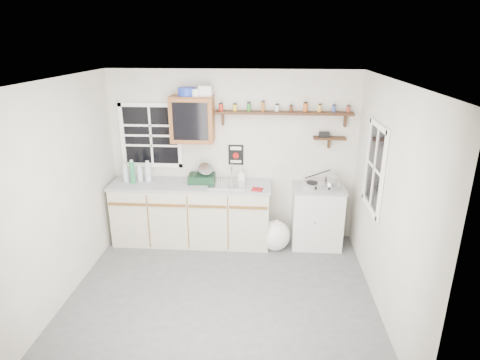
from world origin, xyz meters
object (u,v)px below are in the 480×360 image
at_px(main_cabinet, 192,213).
at_px(upper_cabinet, 192,119).
at_px(spice_shelf, 283,112).
at_px(hotplate, 321,185).
at_px(right_cabinet, 317,216).
at_px(dish_rack, 203,176).

height_order(main_cabinet, upper_cabinet, upper_cabinet).
relative_size(spice_shelf, hotplate, 3.57).
xyz_separation_m(spice_shelf, hotplate, (0.57, -0.21, -0.98)).
bearing_deg(right_cabinet, spice_shelf, 160.69).
height_order(spice_shelf, hotplate, spice_shelf).
distance_m(spice_shelf, dish_rack, 1.46).
height_order(main_cabinet, hotplate, hotplate).
bearing_deg(dish_rack, hotplate, -5.40).
relative_size(right_cabinet, upper_cabinet, 1.40).
bearing_deg(hotplate, right_cabinet, 151.25).
xyz_separation_m(main_cabinet, hotplate, (1.87, 0.01, 0.48)).
xyz_separation_m(right_cabinet, spice_shelf, (-0.54, 0.19, 1.47)).
bearing_deg(spice_shelf, upper_cabinet, -176.86).
relative_size(upper_cabinet, spice_shelf, 0.34).
relative_size(main_cabinet, dish_rack, 5.86).
bearing_deg(right_cabinet, hotplate, -33.68).
distance_m(right_cabinet, hotplate, 0.49).
height_order(right_cabinet, hotplate, hotplate).
xyz_separation_m(right_cabinet, upper_cabinet, (-1.80, 0.12, 1.37)).
bearing_deg(right_cabinet, main_cabinet, -179.21).
distance_m(right_cabinet, upper_cabinet, 2.26).
distance_m(main_cabinet, spice_shelf, 1.97).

